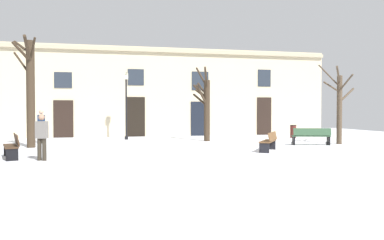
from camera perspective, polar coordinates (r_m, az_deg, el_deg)
name	(u,v)px	position (r m, az deg, el deg)	size (l,w,h in m)	color
ground_plane	(201,152)	(15.03, 1.49, -5.12)	(37.11, 37.11, 0.00)	white
building_facade	(169,91)	(24.79, -3.71, 4.64)	(23.19, 0.60, 6.13)	beige
tree_near_facade	(339,105)	(20.07, 22.65, 2.28)	(2.18, 2.06, 4.26)	#4C3D2D
tree_left_of_center	(206,105)	(20.42, 2.20, 2.40)	(0.95, 2.97, 4.30)	#382B1E
tree_right_of_center	(30,89)	(18.37, -24.64, 4.62)	(1.45, 2.66, 5.22)	#382B1E
streetlamp	(126,99)	(21.88, -10.55, 3.40)	(0.30, 0.30, 4.08)	black
litter_bin	(293,131)	(23.95, 15.97, -1.76)	(0.41, 0.41, 0.83)	#4C1E19
bench_near_center_tree	(269,141)	(15.55, 12.29, -3.34)	(1.33, 1.63, 0.83)	brown
bench_far_corner	(12,145)	(14.52, -26.94, -3.68)	(1.02, 1.86, 0.88)	#3D2819
bench_facing_shops	(311,136)	(18.95, 18.66, -2.46)	(1.94, 0.94, 0.87)	#2D4C33
person_near_bench	(42,135)	(13.30, -23.03, -2.26)	(0.43, 0.33, 1.61)	#2D271E
person_by_shop_door	(41,124)	(20.61, -23.08, -0.66)	(0.34, 0.43, 1.80)	#2D271E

